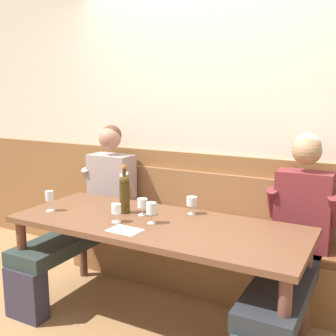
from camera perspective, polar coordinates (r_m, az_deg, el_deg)
ground_plane at (r=3.00m, az=-3.07°, el=-22.26°), size 6.80×6.80×0.02m
room_wall_back at (r=3.50m, az=6.05°, el=6.99°), size 6.80×0.08×2.80m
wood_wainscot_panel at (r=3.61m, az=5.45°, el=-6.67°), size 6.80×0.03×1.10m
wall_bench at (r=3.52m, az=4.02°, el=-11.75°), size 2.34×0.42×0.94m
dining_table at (r=2.82m, az=-1.62°, el=-9.27°), size 2.04×0.81×0.75m
person_center_left_seat at (r=3.55m, az=-10.97°, el=-5.47°), size 0.51×1.25×1.33m
person_center_right_seat at (r=2.84m, az=17.25°, el=-9.84°), size 0.50×1.25×1.34m
wine_bottle_green_tall at (r=2.97m, az=-6.15°, el=-3.51°), size 0.08×0.08×0.35m
wine_glass_mid_right at (r=2.78m, az=-7.33°, el=-5.83°), size 0.07×0.07×0.13m
wine_glass_by_bottle at (r=3.14m, az=-16.42°, el=-3.98°), size 0.06×0.06×0.15m
wine_glass_center_rear at (r=2.95m, az=3.37°, el=-4.83°), size 0.08×0.08×0.13m
wine_glass_mid_left at (r=2.73m, az=-2.36°, el=-5.88°), size 0.07×0.07×0.15m
wine_glass_center_front at (r=2.92m, az=-3.63°, el=-5.09°), size 0.08×0.08×0.12m
tasting_sheet_left_guest at (r=2.64m, az=-6.16°, el=-8.73°), size 0.22×0.16×0.00m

